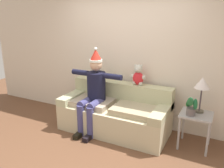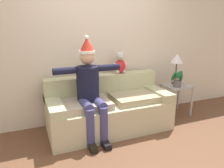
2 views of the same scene
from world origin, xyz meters
name	(u,v)px [view 1 (image 1 of 2)]	position (x,y,z in m)	size (l,w,h in m)	color
ground_plane	(86,158)	(0.00, 0.00, 0.00)	(10.00, 10.00, 0.00)	brown
back_wall	(127,55)	(0.00, 1.55, 1.35)	(7.00, 0.10, 2.70)	beige
couch	(115,113)	(0.00, 1.03, 0.35)	(1.98, 0.88, 0.87)	#C3B893
person_seated	(94,90)	(-0.36, 0.86, 0.80)	(1.02, 0.77, 1.56)	black
teddy_bear	(138,76)	(0.33, 1.30, 1.04)	(0.29, 0.17, 0.38)	red
side_table	(196,120)	(1.42, 1.08, 0.49)	(0.49, 0.45, 0.59)	#A09C9C
table_lamp	(202,85)	(1.44, 1.17, 1.06)	(0.24, 0.24, 0.58)	brown
potted_plant	(191,107)	(1.34, 0.98, 0.74)	(0.23, 0.26, 0.35)	#5D5353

